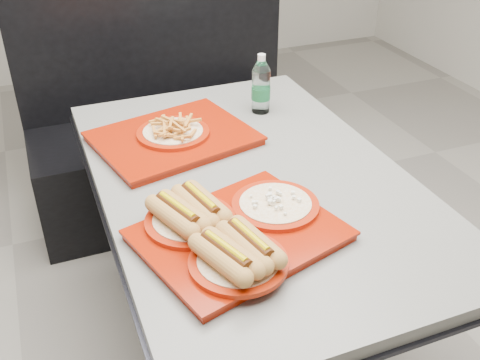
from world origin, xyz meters
name	(u,v)px	position (x,y,z in m)	size (l,w,h in m)	color
ground	(250,345)	(0.00, 0.00, 0.00)	(6.00, 6.00, 0.00)	gray
diner_table	(251,219)	(0.00, 0.00, 0.58)	(0.92, 1.42, 0.75)	black
booth_bench	(166,127)	(0.00, 1.09, 0.40)	(1.30, 0.57, 1.35)	black
tray_near	(232,230)	(-0.17, -0.28, 0.79)	(0.57, 0.50, 0.11)	maroon
tray_far	(173,135)	(-0.16, 0.29, 0.78)	(0.57, 0.49, 0.10)	maroon
water_bottle	(261,87)	(0.20, 0.41, 0.85)	(0.07, 0.07, 0.22)	silver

